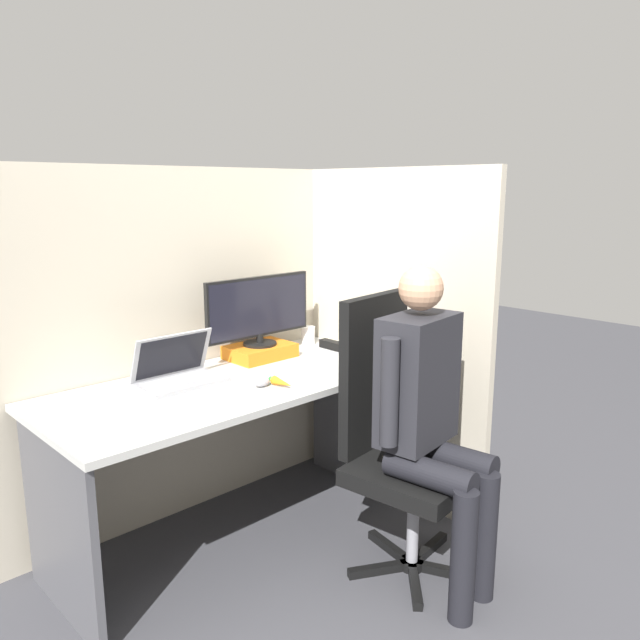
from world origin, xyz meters
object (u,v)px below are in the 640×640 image
(monitor, at_px, (259,309))
(laptop, at_px, (178,374))
(paper_box, at_px, (260,351))
(stapler, at_px, (333,345))
(person, at_px, (429,407))
(office_chair, at_px, (396,434))
(coffee_mug, at_px, (308,335))
(carrot_toy, at_px, (282,383))

(monitor, distance_m, laptop, 0.56)
(paper_box, xyz_separation_m, stapler, (0.38, -0.13, -0.01))
(laptop, distance_m, person, 1.07)
(stapler, height_order, person, person)
(monitor, height_order, person, person)
(paper_box, bearing_deg, office_chair, -84.99)
(coffee_mug, bearing_deg, laptop, -171.74)
(laptop, xyz_separation_m, office_chair, (0.59, -0.73, -0.23))
(monitor, xyz_separation_m, office_chair, (0.07, -0.82, -0.43))
(paper_box, relative_size, laptop, 0.87)
(paper_box, xyz_separation_m, laptop, (-0.52, -0.09, 0.01))
(stapler, relative_size, person, 0.12)
(paper_box, relative_size, carrot_toy, 2.24)
(office_chair, relative_size, person, 0.88)
(paper_box, height_order, laptop, laptop)
(monitor, bearing_deg, carrot_toy, -117.21)
(paper_box, bearing_deg, laptop, -170.24)
(paper_box, distance_m, coffee_mug, 0.36)
(monitor, bearing_deg, laptop, -169.93)
(stapler, xyz_separation_m, carrot_toy, (-0.61, -0.31, -0.00))
(paper_box, bearing_deg, stapler, -18.42)
(paper_box, xyz_separation_m, office_chair, (0.07, -0.82, -0.22))
(stapler, bearing_deg, office_chair, -114.25)
(paper_box, bearing_deg, coffee_mug, 6.07)
(laptop, distance_m, coffee_mug, 0.89)
(person, bearing_deg, paper_box, 92.81)
(carrot_toy, bearing_deg, stapler, 26.75)
(stapler, relative_size, carrot_toy, 1.10)
(monitor, relative_size, coffee_mug, 6.32)
(office_chair, distance_m, person, 0.25)
(office_chair, height_order, coffee_mug, office_chair)
(stapler, bearing_deg, coffee_mug, 97.53)
(laptop, height_order, carrot_toy, laptop)
(carrot_toy, height_order, office_chair, office_chair)
(office_chair, bearing_deg, coffee_mug, 71.34)
(laptop, bearing_deg, paper_box, 9.76)
(paper_box, xyz_separation_m, coffee_mug, (0.36, 0.04, 0.01))
(carrot_toy, bearing_deg, office_chair, -52.40)
(paper_box, xyz_separation_m, carrot_toy, (-0.22, -0.43, -0.01))
(stapler, xyz_separation_m, office_chair, (-0.31, -0.69, -0.20))
(monitor, bearing_deg, person, -87.20)
(monitor, bearing_deg, office_chair, -85.01)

